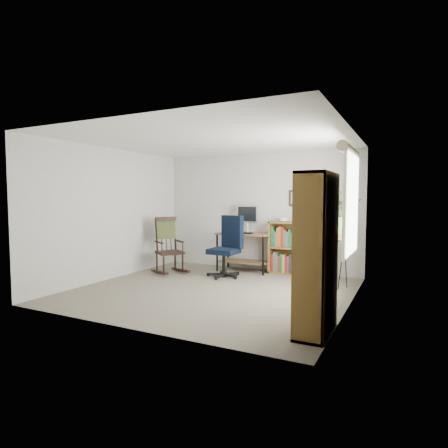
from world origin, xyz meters
The scene contains 18 objects.
floor centered at (0.00, 0.00, 0.00)m, with size 4.20×4.00×0.00m, color gray.
ceiling centered at (0.00, 0.00, 2.40)m, with size 4.20×4.00×0.00m, color white.
wall_back centered at (0.00, 2.00, 1.20)m, with size 4.20×0.00×2.40m, color silver.
wall_front centered at (0.00, -2.00, 1.20)m, with size 4.20×0.00×2.40m, color silver.
wall_left centered at (-2.10, 0.00, 1.20)m, with size 0.00×4.00×2.40m, color silver.
wall_right centered at (2.10, 0.00, 1.20)m, with size 0.00×4.00×2.40m, color silver.
window centered at (2.06, 0.30, 1.40)m, with size 0.12×1.20×1.50m, color white, non-canonical shape.
desk centered at (-0.18, 1.70, 0.39)m, with size 1.09×0.60×0.78m, color brown, non-canonical shape.
monitor centered at (-0.18, 1.84, 1.06)m, with size 0.46×0.16×0.56m, color #BBBBC0, non-canonical shape.
keyboard centered at (-0.18, 1.58, 0.79)m, with size 0.40×0.15×0.03m, color black.
office_chair centered at (-0.30, 0.99, 0.59)m, with size 0.64×0.64×1.18m, color black, non-canonical shape.
rocking_chair centered at (-1.43, 0.85, 0.57)m, with size 0.58×0.97×1.13m, color black, non-canonical shape.
low_bookshelf centered at (0.81, 1.82, 0.51)m, with size 0.97×0.32×1.03m, color olive, non-canonical shape.
tall_bookshelf centered at (1.92, -1.18, 0.88)m, with size 0.33×0.77×1.77m, color olive, non-canonical shape.
plant_stand centered at (1.80, 1.10, 0.47)m, with size 0.26×0.26×0.94m, color black, non-canonical shape.
spider_plant centered at (1.80, 1.10, 1.60)m, with size 1.69×1.88×1.46m, color #325B20.
potted_plant_small centered at (1.09, 1.83, 1.08)m, with size 0.13×0.24×0.11m, color #325B20.
framed_picture centered at (0.81, 1.97, 1.49)m, with size 0.32×0.04×0.32m, color black, non-canonical shape.
Camera 1 is at (2.83, -5.24, 1.49)m, focal length 30.00 mm.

